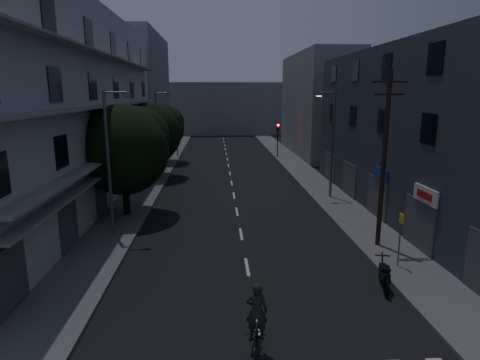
{
  "coord_description": "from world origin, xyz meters",
  "views": [
    {
      "loc": [
        -1.4,
        -11.02,
        8.02
      ],
      "look_at": [
        0.0,
        12.0,
        3.0
      ],
      "focal_mm": 30.0,
      "sensor_mm": 36.0,
      "label": 1
    }
  ],
  "objects": [
    {
      "name": "ground",
      "position": [
        0.0,
        25.0,
        0.0
      ],
      "size": [
        160.0,
        160.0,
        0.0
      ],
      "primitive_type": "plane",
      "color": "black",
      "rests_on": "ground"
    },
    {
      "name": "sidewalk_left",
      "position": [
        -7.5,
        25.0,
        0.07
      ],
      "size": [
        3.0,
        90.0,
        0.15
      ],
      "primitive_type": "cube",
      "color": "#565659",
      "rests_on": "ground"
    },
    {
      "name": "sidewalk_right",
      "position": [
        7.5,
        25.0,
        0.07
      ],
      "size": [
        3.0,
        90.0,
        0.15
      ],
      "primitive_type": "cube",
      "color": "#565659",
      "rests_on": "ground"
    },
    {
      "name": "lane_markings",
      "position": [
        0.0,
        31.25,
        0.01
      ],
      "size": [
        0.15,
        60.5,
        0.01
      ],
      "color": "beige",
      "rests_on": "ground"
    },
    {
      "name": "building_left",
      "position": [
        -11.98,
        18.0,
        6.99
      ],
      "size": [
        7.0,
        36.0,
        14.0
      ],
      "color": "#B6B5B0",
      "rests_on": "ground"
    },
    {
      "name": "building_right",
      "position": [
        11.99,
        14.0,
        5.5
      ],
      "size": [
        6.19,
        28.0,
        11.0
      ],
      "color": "#2A2F39",
      "rests_on": "ground"
    },
    {
      "name": "building_far_left",
      "position": [
        -12.0,
        48.0,
        8.0
      ],
      "size": [
        6.0,
        20.0,
        16.0
      ],
      "primitive_type": "cube",
      "color": "slate",
      "rests_on": "ground"
    },
    {
      "name": "building_far_right",
      "position": [
        12.0,
        42.0,
        6.5
      ],
      "size": [
        6.0,
        20.0,
        13.0
      ],
      "primitive_type": "cube",
      "color": "slate",
      "rests_on": "ground"
    },
    {
      "name": "building_far_end",
      "position": [
        0.0,
        70.0,
        5.0
      ],
      "size": [
        24.0,
        8.0,
        10.0
      ],
      "primitive_type": "cube",
      "color": "slate",
      "rests_on": "ground"
    },
    {
      "name": "tree_near",
      "position": [
        -7.3,
        15.08,
        4.66
      ],
      "size": [
        5.84,
        5.84,
        7.21
      ],
      "color": "black",
      "rests_on": "sidewalk_left"
    },
    {
      "name": "tree_mid",
      "position": [
        -7.44,
        27.4,
        4.56
      ],
      "size": [
        5.74,
        5.74,
        7.06
      ],
      "color": "black",
      "rests_on": "sidewalk_left"
    },
    {
      "name": "tree_far",
      "position": [
        -7.61,
        35.71,
        4.23
      ],
      "size": [
        5.27,
        5.27,
        6.52
      ],
      "color": "black",
      "rests_on": "sidewalk_left"
    },
    {
      "name": "traffic_signal_far_right",
      "position": [
        6.34,
        38.56,
        3.1
      ],
      "size": [
        0.28,
        0.37,
        4.1
      ],
      "color": "black",
      "rests_on": "sidewalk_right"
    },
    {
      "name": "traffic_signal_far_left",
      "position": [
        -6.33,
        40.36,
        3.1
      ],
      "size": [
        0.28,
        0.37,
        4.1
      ],
      "color": "black",
      "rests_on": "sidewalk_left"
    },
    {
      "name": "street_lamp_left_near",
      "position": [
        -7.17,
        11.0,
        4.6
      ],
      "size": [
        1.51,
        0.25,
        8.0
      ],
      "color": "slate",
      "rests_on": "sidewalk_left"
    },
    {
      "name": "street_lamp_right",
      "position": [
        7.31,
        18.67,
        4.6
      ],
      "size": [
        1.51,
        0.25,
        8.0
      ],
      "color": "#53545A",
      "rests_on": "sidewalk_right"
    },
    {
      "name": "street_lamp_left_far",
      "position": [
        -7.15,
        29.63,
        4.6
      ],
      "size": [
        1.51,
        0.25,
        8.0
      ],
      "color": "#5B5D63",
      "rests_on": "sidewalk_left"
    },
    {
      "name": "utility_pole",
      "position": [
        7.12,
        8.58,
        4.87
      ],
      "size": [
        1.8,
        0.24,
        9.0
      ],
      "color": "black",
      "rests_on": "sidewalk_right"
    },
    {
      "name": "bus_stop_sign",
      "position": [
        6.97,
        5.86,
        1.89
      ],
      "size": [
        0.06,
        0.35,
        2.52
      ],
      "color": "#595B60",
      "rests_on": "sidewalk_right"
    },
    {
      "name": "motorcycle",
      "position": [
        5.54,
        4.03,
        0.54
      ],
      "size": [
        0.79,
        2.09,
        1.36
      ],
      "rotation": [
        0.0,
        0.0,
        -0.24
      ],
      "color": "black",
      "rests_on": "ground"
    },
    {
      "name": "cyclist",
      "position": [
        -0.21,
        0.14,
        0.8
      ],
      "size": [
        0.92,
        1.96,
        2.39
      ],
      "rotation": [
        0.0,
        0.0,
        -0.15
      ],
      "color": "black",
      "rests_on": "ground"
    }
  ]
}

